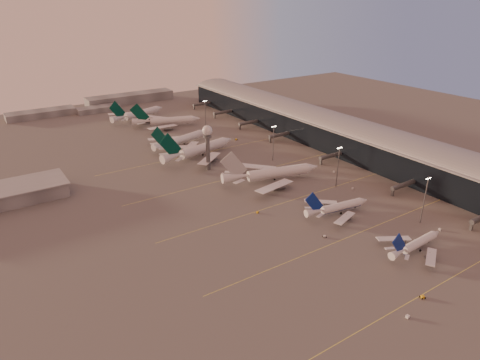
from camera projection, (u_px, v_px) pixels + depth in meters
ground at (337, 259)px, 183.70m from camera, size 700.00×700.00×0.00m
taxiway_markings at (303, 196)px, 241.71m from camera, size 180.00×185.25×0.02m
terminal at (335, 132)px, 318.34m from camera, size 57.00×362.00×23.04m
radar_tower at (208, 139)px, 269.65m from camera, size 6.40×6.40×31.10m
mast_a at (425, 198)px, 207.61m from camera, size 3.60×0.56×25.00m
mast_b at (338, 165)px, 248.15m from camera, size 3.60×0.56×25.00m
mast_c at (273, 141)px, 287.67m from camera, size 3.60×0.56×25.00m
mast_d at (205, 113)px, 355.48m from camera, size 3.60×0.56×25.00m
distant_horizon at (106, 103)px, 432.10m from camera, size 165.00×37.50×9.00m
narrowbody_near at (416, 245)px, 188.47m from camera, size 36.43×29.05×14.23m
narrowbody_mid at (337, 208)px, 220.61m from camera, size 39.78×31.55×15.59m
widebody_white at (272, 175)px, 259.05m from camera, size 62.47×49.47×22.37m
greentail_a at (199, 151)px, 297.98m from camera, size 63.22×50.51×23.28m
greentail_b at (182, 141)px, 320.58m from camera, size 53.36×42.44×20.01m
greentail_c at (167, 122)px, 367.39m from camera, size 56.52×44.85×21.43m
greentail_d at (139, 115)px, 387.80m from camera, size 57.34×45.49×21.76m
gsv_truck_a at (409, 315)px, 150.03m from camera, size 5.98×2.42×2.38m
gsv_tug_near at (423, 297)px, 159.87m from camera, size 3.34×4.33×1.09m
gsv_catering_a at (440, 226)px, 205.48m from camera, size 5.53×3.33×4.24m
gsv_tug_mid at (325, 237)px, 200.03m from camera, size 3.63×2.88×0.91m
gsv_truck_b at (353, 188)px, 248.90m from camera, size 5.95×3.58×2.26m
gsv_truck_c at (258, 211)px, 222.23m from camera, size 5.69×3.74×2.16m
gsv_catering_b at (335, 169)px, 272.47m from camera, size 5.36×3.02×4.17m
gsv_tug_far at (223, 174)px, 269.79m from camera, size 2.82×3.97×1.04m
gsv_tug_hangar at (236, 139)px, 333.76m from camera, size 4.38×3.53×1.09m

